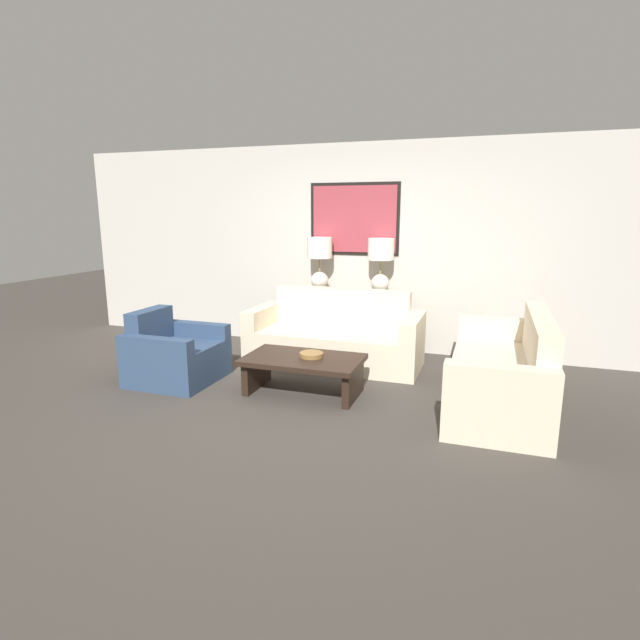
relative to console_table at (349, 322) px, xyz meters
The scene contains 10 objects.
ground_plane 2.14m from the console_table, 90.00° to the right, with size 20.00×20.00×0.00m, color #3D3833.
back_wall 0.98m from the console_table, 90.00° to the left, with size 8.16×0.12×2.65m.
console_table is the anchor object (origin of this frame).
table_lamp_left 0.91m from the console_table, behind, with size 0.33×0.33×0.70m.
table_lamp_right 0.91m from the console_table, ahead, with size 0.33×0.33×0.70m.
couch_by_back_wall 0.60m from the console_table, 90.00° to the right, with size 2.04×0.85×0.87m.
couch_by_side 2.31m from the console_table, 35.27° to the right, with size 0.85×2.04×0.87m.
coffee_table 1.68m from the console_table, 89.93° to the right, with size 1.16×0.70×0.38m.
decorative_bowl 1.64m from the console_table, 87.45° to the right, with size 0.24×0.24×0.04m.
armchair_near_back_wall 2.28m from the console_table, 129.85° to the right, with size 0.84×0.88×0.76m.
Camera 1 is at (1.70, -4.03, 1.79)m, focal length 28.00 mm.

